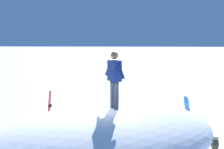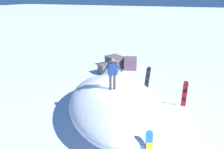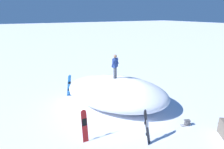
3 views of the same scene
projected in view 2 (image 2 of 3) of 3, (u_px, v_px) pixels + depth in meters
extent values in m
plane|color=white|center=(126.00, 115.00, 11.20)|extent=(240.00, 240.00, 0.00)
ellipsoid|color=white|center=(115.00, 103.00, 10.55)|extent=(8.45, 7.78, 1.79)
cylinder|color=#333842|center=(115.00, 82.00, 9.94)|extent=(0.14, 0.14, 0.78)
cylinder|color=#333842|center=(111.00, 82.00, 9.90)|extent=(0.14, 0.14, 0.78)
cube|color=navy|center=(113.00, 69.00, 9.67)|extent=(0.43, 0.48, 0.58)
sphere|color=#936B4C|center=(113.00, 60.00, 9.52)|extent=(0.21, 0.21, 0.21)
cylinder|color=navy|center=(119.00, 67.00, 9.72)|extent=(0.28, 0.36, 0.48)
cylinder|color=navy|center=(106.00, 68.00, 9.59)|extent=(0.28, 0.36, 0.48)
cube|color=black|center=(147.00, 79.00, 13.94)|extent=(0.43, 0.42, 1.58)
cylinder|color=black|center=(149.00, 69.00, 13.51)|extent=(0.22, 0.29, 0.30)
cube|color=#B2B2B7|center=(148.00, 75.00, 13.82)|extent=(0.20, 0.26, 0.38)
cube|color=black|center=(148.00, 75.00, 13.74)|extent=(0.18, 0.21, 0.12)
cube|color=black|center=(147.00, 83.00, 14.05)|extent=(0.18, 0.21, 0.12)
cylinder|color=#2672BF|center=(149.00, 134.00, 7.18)|extent=(0.18, 0.27, 0.27)
cube|color=yellow|center=(149.00, 148.00, 7.24)|extent=(0.17, 0.24, 0.38)
cube|color=black|center=(149.00, 146.00, 7.32)|extent=(0.16, 0.21, 0.12)
cube|color=red|center=(184.00, 95.00, 11.74)|extent=(0.16, 0.28, 1.53)
cylinder|color=red|center=(186.00, 83.00, 11.40)|extent=(0.05, 0.28, 0.28)
cube|color=black|center=(185.00, 91.00, 11.63)|extent=(0.05, 0.23, 0.37)
cube|color=black|center=(185.00, 91.00, 11.58)|extent=(0.08, 0.19, 0.12)
cube|color=black|center=(184.00, 99.00, 11.82)|extent=(0.08, 0.19, 0.12)
ellipsoid|color=#4C4C51|center=(109.00, 81.00, 15.15)|extent=(0.35, 0.42, 0.34)
ellipsoid|color=slate|center=(107.00, 81.00, 15.27)|extent=(0.20, 0.16, 0.16)
cube|color=#4C4C51|center=(109.00, 79.00, 15.10)|extent=(0.30, 0.36, 0.06)
cylinder|color=#4C4C51|center=(110.00, 84.00, 15.03)|extent=(0.13, 0.25, 0.04)
cylinder|color=#4C4C51|center=(111.00, 84.00, 15.12)|extent=(0.13, 0.25, 0.04)
cube|color=#645B50|center=(108.00, 68.00, 17.11)|extent=(1.81, 1.63, 0.81)
cube|color=#605B54|center=(115.00, 62.00, 18.60)|extent=(1.95, 2.07, 0.96)
cube|color=#6E525E|center=(130.00, 63.00, 17.98)|extent=(1.30, 1.36, 1.05)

